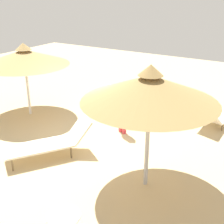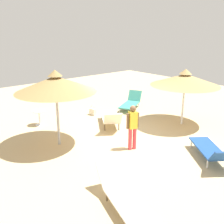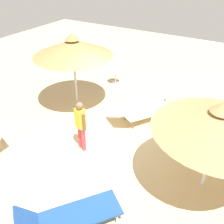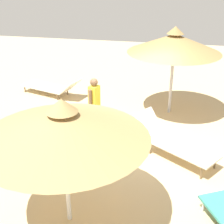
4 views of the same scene
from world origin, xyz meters
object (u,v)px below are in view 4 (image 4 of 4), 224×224
Objects in this scene: lounge_chair_far_right at (172,141)px; lounge_chair_back at (52,87)px; parasol_umbrella_far_left at (63,125)px; person_standing_front at (94,102)px; parasol_umbrella_edge at (174,43)px.

lounge_chair_back is at bearing -36.56° from lounge_chair_far_right.
parasol_umbrella_far_left is 1.82× the size of person_standing_front.
lounge_chair_far_right is (-1.77, -2.57, -1.55)m from parasol_umbrella_far_left.
parasol_umbrella_edge is 4.66m from lounge_chair_back.
parasol_umbrella_edge is 2.95m from person_standing_front.
lounge_chair_back is 1.53× the size of person_standing_front.
parasol_umbrella_edge is 1.26× the size of lounge_chair_far_right.
parasol_umbrella_edge is at bearing -139.08° from person_standing_front.
parasol_umbrella_edge reaches higher than parasol_umbrella_far_left.
parasol_umbrella_far_left reaches higher than person_standing_front.
lounge_chair_far_right is 1.39× the size of person_standing_front.
lounge_chair_back is 5.43m from lounge_chair_far_right.
person_standing_front is at bearing 40.92° from parasol_umbrella_edge.
parasol_umbrella_edge is 3.15m from lounge_chair_far_right.
lounge_chair_back is 3.30m from person_standing_front.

